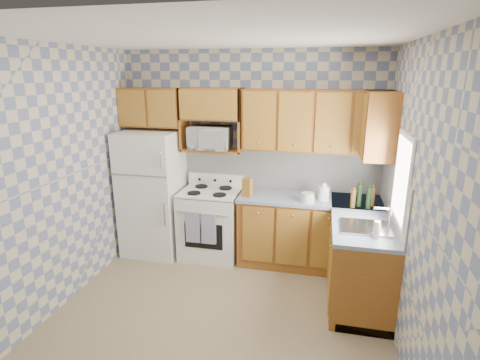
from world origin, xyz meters
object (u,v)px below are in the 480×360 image
object	(u,v)px
refrigerator	(153,193)
stove_body	(211,224)
microwave	(210,138)
electric_kettle	(324,193)

from	to	relation	value
refrigerator	stove_body	size ratio (longest dim) A/B	1.87
microwave	electric_kettle	xyz separation A→B (m)	(1.48, -0.19, -0.59)
refrigerator	electric_kettle	xyz separation A→B (m)	(2.26, -0.02, 0.16)
refrigerator	microwave	xyz separation A→B (m)	(0.78, 0.17, 0.76)
stove_body	microwave	size ratio (longest dim) A/B	1.68
stove_body	microwave	xyz separation A→B (m)	(-0.03, 0.14, 1.15)
refrigerator	stove_body	xyz separation A→B (m)	(0.80, 0.03, -0.39)
microwave	stove_body	bearing A→B (deg)	-80.22
refrigerator	electric_kettle	bearing A→B (deg)	-0.53
stove_body	microwave	distance (m)	1.16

